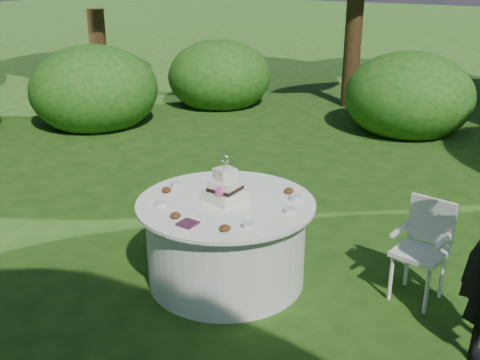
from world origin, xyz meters
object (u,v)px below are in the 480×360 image
cake (225,189)px  napkins (188,223)px  table (226,241)px  chair (424,242)px

cake → napkins: bearing=-86.3°
napkins → cake: cake is taller
napkins → cake: 0.56m
table → cake: 0.50m
cake → chair: (1.54, 0.72, -0.37)m
chair → table: bearing=-154.7°
table → chair: size_ratio=1.78×
table → chair: 1.70m
napkins → table: 0.67m
cake → chair: cake is taller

